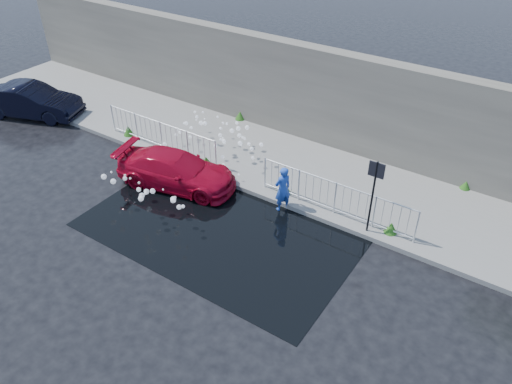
# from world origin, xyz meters

# --- Properties ---
(ground) EXTENTS (90.00, 90.00, 0.00)m
(ground) POSITION_xyz_m (0.00, 0.00, 0.00)
(ground) COLOR black
(ground) RESTS_ON ground
(pavement) EXTENTS (30.00, 4.00, 0.15)m
(pavement) POSITION_xyz_m (0.00, 5.00, 0.07)
(pavement) COLOR gray
(pavement) RESTS_ON ground
(curb) EXTENTS (30.00, 0.25, 0.16)m
(curb) POSITION_xyz_m (0.00, 3.00, 0.08)
(curb) COLOR gray
(curb) RESTS_ON ground
(retaining_wall) EXTENTS (30.00, 0.60, 3.50)m
(retaining_wall) POSITION_xyz_m (0.00, 7.20, 1.90)
(retaining_wall) COLOR #59544B
(retaining_wall) RESTS_ON pavement
(puddle) EXTENTS (8.00, 5.00, 0.01)m
(puddle) POSITION_xyz_m (0.50, 1.00, 0.01)
(puddle) COLOR black
(puddle) RESTS_ON ground
(sign_post) EXTENTS (0.45, 0.06, 2.50)m
(sign_post) POSITION_xyz_m (4.20, 3.10, 1.72)
(sign_post) COLOR black
(sign_post) RESTS_ON ground
(railing_left) EXTENTS (5.05, 0.05, 1.10)m
(railing_left) POSITION_xyz_m (-4.00, 3.35, 0.74)
(railing_left) COLOR silver
(railing_left) RESTS_ON pavement
(railing_right) EXTENTS (5.05, 0.05, 1.10)m
(railing_right) POSITION_xyz_m (3.00, 3.35, 0.74)
(railing_right) COLOR silver
(railing_right) RESTS_ON pavement
(weeds) EXTENTS (12.17, 3.93, 0.41)m
(weeds) POSITION_xyz_m (-0.25, 4.40, 0.33)
(weeds) COLOR #215617
(weeds) RESTS_ON pavement
(water_spray) EXTENTS (3.67, 5.57, 0.98)m
(water_spray) POSITION_xyz_m (-2.06, 2.87, 0.81)
(water_spray) COLOR white
(water_spray) RESTS_ON ground
(red_car) EXTENTS (4.30, 2.49, 1.17)m
(red_car) POSITION_xyz_m (-2.11, 2.00, 0.59)
(red_car) COLOR #A4061F
(red_car) RESTS_ON ground
(dark_car) EXTENTS (4.33, 2.79, 1.35)m
(dark_car) POSITION_xyz_m (-10.53, 2.60, 0.67)
(dark_car) COLOR black
(dark_car) RESTS_ON ground
(person) EXTENTS (0.58, 0.66, 1.53)m
(person) POSITION_xyz_m (1.50, 2.79, 0.77)
(person) COLOR blue
(person) RESTS_ON ground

